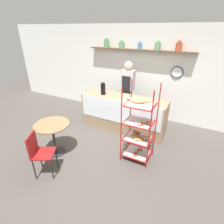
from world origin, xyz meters
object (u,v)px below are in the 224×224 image
object	(u,v)px
pastry_rack	(139,127)
person_worker	(127,89)
cafe_table	(53,131)
donut_tray_counter	(134,100)
cafe_chair	(39,150)
coffee_carafe	(103,89)

from	to	relation	value
pastry_rack	person_worker	world-z (taller)	person_worker
cafe_table	pastry_rack	bearing A→B (deg)	21.66
person_worker	cafe_table	xyz separation A→B (m)	(-0.82, -2.19, -0.43)
pastry_rack	donut_tray_counter	distance (m)	1.03
cafe_chair	coffee_carafe	size ratio (longest dim) A/B	2.63
cafe_table	donut_tray_counter	size ratio (longest dim) A/B	1.55
pastry_rack	cafe_table	bearing A→B (deg)	-158.34
person_worker	donut_tray_counter	size ratio (longest dim) A/B	3.69
pastry_rack	donut_tray_counter	bearing A→B (deg)	116.73
person_worker	coffee_carafe	xyz separation A→B (m)	(-0.47, -0.58, 0.12)
pastry_rack	person_worker	bearing A→B (deg)	120.52
cafe_chair	donut_tray_counter	distance (m)	2.45
person_worker	cafe_chair	xyz separation A→B (m)	(-0.60, -2.78, -0.45)
donut_tray_counter	cafe_table	bearing A→B (deg)	-128.25
person_worker	coffee_carafe	bearing A→B (deg)	-129.22
cafe_table	coffee_carafe	distance (m)	1.74
pastry_rack	donut_tray_counter	xyz separation A→B (m)	(-0.46, 0.91, 0.19)
cafe_chair	donut_tray_counter	bearing A→B (deg)	-53.33
cafe_table	donut_tray_counter	xyz separation A→B (m)	(1.25, 1.59, 0.40)
pastry_rack	cafe_table	world-z (taller)	pastry_rack
cafe_chair	person_worker	bearing A→B (deg)	-40.14
cafe_table	cafe_chair	distance (m)	0.63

